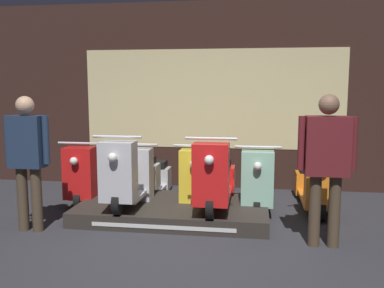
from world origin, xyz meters
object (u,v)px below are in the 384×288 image
(scooter_backrow_2, at_px, (201,180))
(person_left_browsing, at_px, (27,153))
(scooter_backrow_4, at_px, (316,184))
(scooter_backrow_0, at_px, (94,177))
(scooter_backrow_1, at_px, (146,179))
(scooter_display_right, at_px, (215,179))
(scooter_backrow_3, at_px, (257,182))
(person_right_browsing, at_px, (327,157))
(scooter_display_left, at_px, (130,176))

(scooter_backrow_2, relative_size, person_left_browsing, 0.98)
(scooter_backrow_2, height_order, scooter_backrow_4, same)
(scooter_backrow_0, distance_m, scooter_backrow_1, 0.84)
(scooter_display_right, height_order, scooter_backrow_3, scooter_display_right)
(scooter_backrow_3, bearing_deg, scooter_display_right, -127.12)
(scooter_backrow_0, xyz_separation_m, scooter_backrow_3, (2.51, 0.00, 0.00))
(scooter_backrow_4, bearing_deg, person_left_browsing, -158.06)
(person_left_browsing, height_order, person_right_browsing, person_right_browsing)
(scooter_backrow_4, xyz_separation_m, person_right_browsing, (-0.10, -1.45, 0.64))
(person_right_browsing, bearing_deg, scooter_backrow_2, 137.32)
(scooter_display_left, distance_m, scooter_backrow_2, 1.15)
(scooter_backrow_1, bearing_deg, scooter_backrow_2, 0.00)
(scooter_display_left, xyz_separation_m, scooter_backrow_0, (-0.81, 0.73, -0.19))
(scooter_display_left, relative_size, scooter_backrow_3, 1.00)
(scooter_display_left, xyz_separation_m, scooter_backrow_4, (2.54, 0.73, -0.19))
(scooter_display_right, relative_size, scooter_backrow_1, 1.00)
(scooter_backrow_4, bearing_deg, scooter_backrow_0, 180.00)
(scooter_display_left, height_order, scooter_display_right, same)
(scooter_display_left, distance_m, scooter_backrow_4, 2.65)
(scooter_display_right, xyz_separation_m, scooter_backrow_1, (-1.12, 0.73, -0.19))
(scooter_backrow_3, bearing_deg, scooter_backrow_0, 180.00)
(person_left_browsing, bearing_deg, scooter_display_right, 18.04)
(scooter_backrow_0, relative_size, scooter_backrow_2, 1.00)
(scooter_display_left, bearing_deg, scooter_backrow_2, 40.26)
(scooter_backrow_1, xyz_separation_m, scooter_backrow_3, (1.67, 0.00, 0.00))
(person_left_browsing, bearing_deg, scooter_backrow_4, 21.94)
(scooter_backrow_3, distance_m, scooter_backrow_4, 0.84)
(scooter_backrow_2, bearing_deg, scooter_backrow_0, 180.00)
(person_left_browsing, bearing_deg, scooter_display_left, 34.06)
(scooter_display_left, distance_m, scooter_backrow_1, 0.76)
(scooter_backrow_1, xyz_separation_m, person_right_browsing, (2.41, -1.45, 0.64))
(scooter_display_right, height_order, scooter_backrow_1, scooter_display_right)
(scooter_display_left, xyz_separation_m, scooter_backrow_2, (0.86, 0.73, -0.19))
(scooter_display_left, xyz_separation_m, scooter_backrow_3, (1.70, 0.73, -0.19))
(scooter_backrow_0, relative_size, scooter_backrow_3, 1.00)
(person_left_browsing, bearing_deg, scooter_backrow_2, 36.96)
(scooter_backrow_1, xyz_separation_m, scooter_backrow_4, (2.51, 0.00, 0.00))
(scooter_backrow_4, bearing_deg, person_right_browsing, -94.00)
(scooter_backrow_0, distance_m, scooter_backrow_2, 1.67)
(scooter_backrow_0, height_order, scooter_backrow_2, same)
(scooter_backrow_1, distance_m, person_right_browsing, 2.88)
(scooter_backrow_3, relative_size, person_right_browsing, 0.96)
(scooter_backrow_2, bearing_deg, person_left_browsing, -143.04)
(scooter_backrow_3, bearing_deg, scooter_backrow_4, 0.00)
(scooter_backrow_3, xyz_separation_m, scooter_backrow_4, (0.84, 0.00, 0.00))
(scooter_display_left, distance_m, person_right_browsing, 2.58)
(scooter_backrow_0, bearing_deg, scooter_backrow_2, 0.00)
(scooter_backrow_3, bearing_deg, scooter_backrow_2, 180.00)
(person_right_browsing, bearing_deg, scooter_display_right, 150.77)
(scooter_backrow_2, bearing_deg, scooter_display_left, -139.74)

